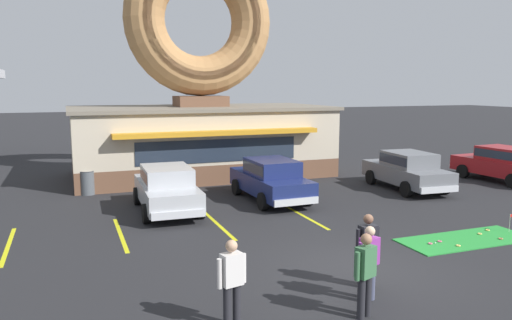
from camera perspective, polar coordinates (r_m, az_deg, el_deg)
name	(u,v)px	position (r m, az deg, el deg)	size (l,w,h in m)	color
ground_plane	(356,271)	(12.38, 11.39, -12.29)	(160.00, 160.00, 0.00)	#232326
donut_shop_building	(201,99)	(24.48, -6.33, 7.00)	(12.30, 6.75, 10.96)	brown
putting_mat	(466,240)	(15.58, 22.86, -8.37)	(3.94, 1.53, 0.03)	green
mini_donut_near_left	(488,230)	(16.70, 24.95, -7.27)	(0.13, 0.13, 0.04)	#E5C666
mini_donut_near_right	(430,244)	(14.73, 19.29, -9.00)	(0.13, 0.13, 0.04)	#D8667F
mini_donut_mid_left	(480,234)	(16.20, 24.21, -7.70)	(0.13, 0.13, 0.04)	#E5C666
mini_donut_mid_centre	(440,241)	(15.02, 20.25, -8.71)	(0.13, 0.13, 0.04)	#D8667F
mini_donut_mid_right	(501,239)	(15.95, 26.18, -8.07)	(0.13, 0.13, 0.04)	#A5724C
mini_donut_far_left	(458,246)	(14.82, 22.12, -9.05)	(0.13, 0.13, 0.04)	#E5C666
golf_ball	(435,243)	(14.82, 19.80, -8.91)	(0.04, 0.04, 0.04)	white
putting_flag_pin	(511,219)	(16.76, 27.12, -5.98)	(0.13, 0.01, 0.55)	silver
car_silver	(167,187)	(17.62, -10.17, -3.05)	(2.07, 4.61, 1.60)	#B2B5BA
car_grey	(407,169)	(21.99, 16.88, -0.99)	(2.20, 4.66, 1.60)	slate
car_navy	(271,178)	(19.02, 1.71, -2.07)	(2.05, 4.59, 1.60)	navy
car_red	(502,163)	(25.42, 26.33, -0.27)	(2.19, 4.66, 1.60)	maroon
pedestrian_blue_sweater_man	(365,271)	(9.78, 12.37, -12.34)	(0.56, 0.36, 1.64)	#232328
pedestrian_hooded_kid	(367,247)	(11.21, 12.62, -9.67)	(0.60, 0.26, 1.63)	#232328
pedestrian_leather_jacket_man	(369,260)	(10.54, 12.80, -11.09)	(0.58, 0.34, 1.57)	#474C66
pedestrian_clipboard_woman	(232,279)	(9.21, -2.79, -13.48)	(0.58, 0.32, 1.65)	#232328
trash_bin	(87,182)	(21.22, -18.70, -2.44)	(0.57, 0.57, 0.97)	#51565B
parking_stripe_far_left	(8,246)	(15.47, -26.47, -8.77)	(0.12, 3.60, 0.01)	yellow
parking_stripe_left	(121,234)	(15.43, -15.22, -8.20)	(0.12, 3.60, 0.01)	yellow
parking_stripe_mid_left	(218,224)	(15.97, -4.37, -7.35)	(0.12, 3.60, 0.01)	yellow
parking_stripe_centre	(303,216)	(17.03, 5.42, -6.36)	(0.12, 3.60, 0.01)	yellow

